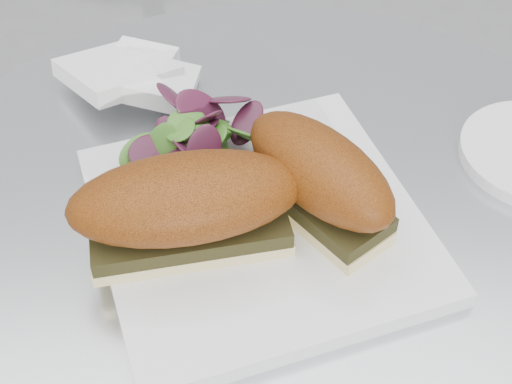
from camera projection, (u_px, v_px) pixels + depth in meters
table at (269, 368)px, 0.79m from camera, size 0.70×0.70×0.73m
plate at (258, 222)px, 0.60m from camera, size 0.32×0.32×0.02m
sandwich_left at (187, 206)px, 0.54m from camera, size 0.19×0.10×0.08m
sandwich_right at (319, 177)px, 0.57m from camera, size 0.14×0.16×0.08m
salad at (194, 135)px, 0.63m from camera, size 0.11×0.11×0.05m
napkin at (139, 87)px, 0.73m from camera, size 0.16×0.16×0.02m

